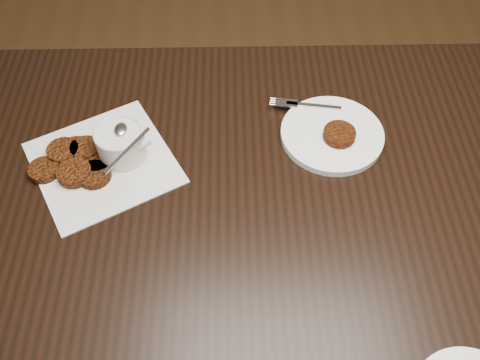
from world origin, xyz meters
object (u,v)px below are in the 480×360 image
napkin (104,163)px  sauce_ramekin (118,132)px  table (297,288)px  plate_with_patty (333,132)px

napkin → sauce_ramekin: size_ratio=1.93×
napkin → sauce_ramekin: 0.08m
table → sauce_ramekin: sauce_ramekin is taller
table → sauce_ramekin: 0.60m
table → plate_with_patty: bearing=71.1°
table → napkin: (-0.42, 0.10, 0.38)m
sauce_ramekin → plate_with_patty: 0.44m
sauce_ramekin → table: bearing=-18.0°
table → napkin: bearing=166.3°
table → plate_with_patty: (0.06, 0.17, 0.39)m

